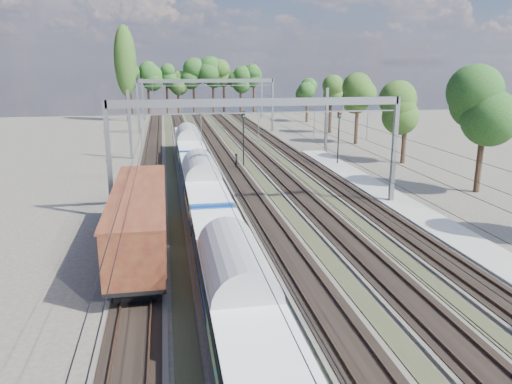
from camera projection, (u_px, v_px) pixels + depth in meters
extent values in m
cube|color=#47423A|center=(150.00, 174.00, 53.39)|extent=(3.00, 130.00, 0.15)
cube|color=black|center=(150.00, 173.00, 53.36)|extent=(2.50, 130.00, 0.06)
cube|color=#473326|center=(143.00, 173.00, 53.21)|extent=(0.08, 130.00, 0.14)
cube|color=#473326|center=(157.00, 172.00, 53.46)|extent=(0.08, 130.00, 0.14)
cube|color=#47423A|center=(193.00, 173.00, 54.17)|extent=(3.00, 130.00, 0.15)
cube|color=black|center=(192.00, 172.00, 54.15)|extent=(2.50, 130.00, 0.06)
cube|color=#473326|center=(186.00, 171.00, 54.00)|extent=(0.08, 130.00, 0.14)
cube|color=#473326|center=(199.00, 171.00, 54.25)|extent=(0.08, 130.00, 0.14)
cube|color=#47423A|center=(234.00, 171.00, 54.95)|extent=(3.00, 130.00, 0.15)
cube|color=black|center=(234.00, 170.00, 54.93)|extent=(2.50, 130.00, 0.06)
cube|color=#473326|center=(227.00, 170.00, 54.78)|extent=(0.08, 130.00, 0.14)
cube|color=#473326|center=(240.00, 169.00, 55.03)|extent=(0.08, 130.00, 0.14)
cube|color=#47423A|center=(273.00, 170.00, 55.74)|extent=(3.00, 130.00, 0.15)
cube|color=black|center=(273.00, 169.00, 55.71)|extent=(2.50, 130.00, 0.06)
cube|color=#473326|center=(267.00, 168.00, 55.56)|extent=(0.08, 130.00, 0.14)
cube|color=#473326|center=(280.00, 168.00, 55.81)|extent=(0.08, 130.00, 0.14)
cube|color=#47423A|center=(312.00, 168.00, 56.52)|extent=(3.00, 130.00, 0.15)
cube|color=black|center=(312.00, 167.00, 56.49)|extent=(2.50, 130.00, 0.06)
cube|color=#473326|center=(306.00, 167.00, 56.34)|extent=(0.08, 130.00, 0.14)
cube|color=#473326|center=(318.00, 166.00, 56.59)|extent=(0.08, 130.00, 0.14)
cube|color=#322D20|center=(172.00, 174.00, 53.79)|extent=(1.10, 130.00, 0.05)
cube|color=#322D20|center=(213.00, 172.00, 54.57)|extent=(1.10, 130.00, 0.05)
cube|color=#322D20|center=(254.00, 171.00, 55.36)|extent=(1.10, 130.00, 0.05)
cube|color=#322D20|center=(293.00, 169.00, 56.14)|extent=(1.10, 130.00, 0.05)
cube|color=gray|center=(463.00, 241.00, 33.22)|extent=(3.00, 70.00, 0.30)
cube|color=gray|center=(109.00, 161.00, 37.56)|extent=(0.35, 0.35, 9.00)
cube|color=gray|center=(394.00, 151.00, 41.56)|extent=(0.35, 0.35, 9.00)
cube|color=gray|center=(259.00, 102.00, 38.50)|extent=(23.00, 0.35, 0.60)
cube|color=gray|center=(138.00, 107.00, 83.26)|extent=(0.35, 0.35, 9.00)
cube|color=gray|center=(273.00, 105.00, 87.26)|extent=(0.35, 0.35, 9.00)
cube|color=gray|center=(206.00, 81.00, 84.20)|extent=(23.00, 0.35, 0.60)
cube|color=gray|center=(130.00, 125.00, 61.42)|extent=(0.35, 0.35, 8.50)
cube|color=gray|center=(143.00, 99.00, 104.27)|extent=(0.35, 0.35, 8.50)
cube|color=gray|center=(326.00, 121.00, 65.82)|extent=(0.35, 0.35, 8.50)
cube|color=gray|center=(262.00, 98.00, 108.67)|extent=(0.35, 0.35, 8.50)
cylinder|color=black|center=(148.00, 124.00, 52.02)|extent=(0.03, 130.00, 0.03)
cylinder|color=black|center=(147.00, 113.00, 51.75)|extent=(0.03, 130.00, 0.03)
cylinder|color=black|center=(191.00, 123.00, 52.81)|extent=(0.03, 130.00, 0.03)
cylinder|color=black|center=(191.00, 112.00, 52.53)|extent=(0.03, 130.00, 0.03)
cylinder|color=black|center=(233.00, 122.00, 53.59)|extent=(0.03, 130.00, 0.03)
cylinder|color=black|center=(233.00, 112.00, 53.31)|extent=(0.03, 130.00, 0.03)
cylinder|color=black|center=(274.00, 121.00, 54.37)|extent=(0.03, 130.00, 0.03)
cylinder|color=black|center=(274.00, 111.00, 54.10)|extent=(0.03, 130.00, 0.03)
cylinder|color=black|center=(314.00, 120.00, 55.15)|extent=(0.03, 130.00, 0.03)
cylinder|color=black|center=(314.00, 110.00, 54.88)|extent=(0.03, 130.00, 0.03)
cylinder|color=black|center=(132.00, 100.00, 115.02)|extent=(0.56, 0.56, 6.73)
sphere|color=#183513|center=(131.00, 76.00, 113.67)|extent=(4.69, 4.69, 4.69)
cylinder|color=black|center=(146.00, 99.00, 114.77)|extent=(0.56, 0.56, 7.07)
sphere|color=#183513|center=(145.00, 74.00, 113.35)|extent=(4.06, 4.06, 4.06)
cylinder|color=black|center=(163.00, 100.00, 115.57)|extent=(0.56, 0.56, 6.36)
sphere|color=#183513|center=(162.00, 78.00, 114.29)|extent=(4.78, 4.78, 4.78)
cylinder|color=black|center=(179.00, 101.00, 115.95)|extent=(0.56, 0.56, 6.16)
sphere|color=#183513|center=(178.00, 79.00, 114.71)|extent=(4.63, 4.63, 4.63)
cylinder|color=black|center=(198.00, 100.00, 118.64)|extent=(0.56, 0.56, 6.22)
sphere|color=#183513|center=(197.00, 78.00, 117.39)|extent=(5.48, 5.48, 5.48)
cylinder|color=black|center=(211.00, 97.00, 118.86)|extent=(0.56, 0.56, 7.26)
sphere|color=#183513|center=(210.00, 72.00, 117.40)|extent=(4.72, 4.72, 4.72)
cylinder|color=black|center=(229.00, 97.00, 119.66)|extent=(0.56, 0.56, 7.22)
sphere|color=#183513|center=(229.00, 73.00, 118.21)|extent=(4.21, 4.21, 4.21)
cylinder|color=black|center=(242.00, 97.00, 121.19)|extent=(0.56, 0.56, 7.29)
sphere|color=#183513|center=(242.00, 72.00, 119.72)|extent=(4.09, 4.09, 4.09)
cylinder|color=black|center=(254.00, 99.00, 121.73)|extent=(0.56, 0.56, 6.11)
sphere|color=#183513|center=(254.00, 79.00, 120.50)|extent=(4.62, 4.62, 4.62)
cylinder|color=black|center=(473.00, 168.00, 44.13)|extent=(0.56, 0.56, 5.24)
sphere|color=#183513|center=(479.00, 121.00, 43.08)|extent=(4.63, 4.63, 4.63)
cylinder|color=black|center=(405.00, 140.00, 56.96)|extent=(0.56, 0.56, 6.19)
sphere|color=#183513|center=(408.00, 96.00, 55.71)|extent=(4.34, 4.34, 4.34)
cylinder|color=black|center=(365.00, 128.00, 71.42)|extent=(0.56, 0.56, 5.14)
sphere|color=#183513|center=(367.00, 99.00, 70.39)|extent=(4.71, 4.71, 4.71)
cylinder|color=black|center=(331.00, 112.00, 85.72)|extent=(0.56, 0.56, 6.79)
sphere|color=#183513|center=(332.00, 80.00, 84.35)|extent=(3.68, 3.68, 3.68)
cylinder|color=black|center=(312.00, 106.00, 97.66)|extent=(0.56, 0.56, 6.76)
sphere|color=#183513|center=(313.00, 78.00, 96.30)|extent=(4.48, 4.48, 4.48)
cylinder|color=black|center=(126.00, 81.00, 100.90)|extent=(0.70, 0.70, 16.00)
ellipsoid|color=#274517|center=(125.00, 61.00, 99.90)|extent=(4.40, 4.40, 14.08)
cube|color=black|center=(219.00, 262.00, 28.71)|extent=(1.97, 2.96, 0.79)
cube|color=navy|center=(236.00, 290.00, 21.77)|extent=(2.76, 19.71, 1.87)
cube|color=silver|center=(236.00, 280.00, 21.65)|extent=(2.84, 18.92, 0.94)
cube|color=black|center=(268.00, 278.00, 21.90)|extent=(0.04, 16.75, 0.69)
cube|color=#ECAE0C|center=(253.00, 356.00, 17.77)|extent=(2.86, 5.52, 0.69)
cylinder|color=#989A9D|center=(235.00, 271.00, 21.54)|extent=(2.80, 19.71, 2.80)
cube|color=black|center=(209.00, 226.00, 34.91)|extent=(1.97, 2.96, 0.79)
cube|color=black|center=(196.00, 182.00, 48.05)|extent=(1.97, 2.96, 0.79)
cube|color=navy|center=(201.00, 183.00, 41.11)|extent=(2.76, 19.71, 1.87)
cube|color=silver|center=(201.00, 177.00, 40.99)|extent=(2.84, 18.92, 0.94)
cube|color=black|center=(218.00, 177.00, 41.23)|extent=(0.04, 16.75, 0.69)
cube|color=#ECAE0C|center=(206.00, 203.00, 37.11)|extent=(2.86, 5.52, 0.69)
cylinder|color=#989A9D|center=(201.00, 172.00, 40.87)|extent=(2.80, 19.71, 2.80)
cube|color=black|center=(192.00, 168.00, 54.25)|extent=(1.97, 2.96, 0.79)
cube|color=black|center=(186.00, 148.00, 67.38)|extent=(1.97, 2.96, 0.79)
cube|color=navy|center=(189.00, 145.00, 60.44)|extent=(2.76, 19.71, 1.87)
cube|color=silver|center=(188.00, 141.00, 60.32)|extent=(2.84, 18.92, 0.94)
cube|color=black|center=(200.00, 140.00, 60.57)|extent=(0.04, 16.75, 0.69)
cube|color=#ECAE0C|center=(191.00, 155.00, 56.44)|extent=(2.86, 5.52, 0.69)
cylinder|color=#989A9D|center=(188.00, 137.00, 60.21)|extent=(2.80, 19.71, 2.80)
cube|color=black|center=(137.00, 283.00, 25.91)|extent=(2.21, 2.87, 0.77)
cube|color=black|center=(144.00, 220.00, 36.21)|extent=(2.21, 2.87, 0.77)
cube|color=black|center=(141.00, 239.00, 30.94)|extent=(2.98, 15.46, 0.22)
cube|color=#4E1714|center=(140.00, 215.00, 30.55)|extent=(2.98, 15.46, 2.87)
cube|color=#4E1714|center=(138.00, 192.00, 30.17)|extent=(3.20, 15.46, 0.13)
imported|color=black|center=(237.00, 161.00, 56.29)|extent=(0.50, 0.69, 1.77)
cylinder|color=black|center=(244.00, 143.00, 57.09)|extent=(0.16, 0.16, 5.57)
cube|color=black|center=(243.00, 115.00, 56.30)|extent=(0.42, 0.30, 0.78)
sphere|color=red|center=(244.00, 113.00, 56.10)|extent=(0.18, 0.18, 0.18)
sphere|color=#0C9919|center=(244.00, 116.00, 56.20)|extent=(0.18, 0.18, 0.18)
cylinder|color=black|center=(338.00, 142.00, 57.48)|extent=(0.16, 0.16, 5.59)
cube|color=black|center=(339.00, 114.00, 56.68)|extent=(0.43, 0.31, 0.78)
sphere|color=red|center=(340.00, 112.00, 56.48)|extent=(0.18, 0.18, 0.18)
sphere|color=#0C9919|center=(340.00, 116.00, 56.58)|extent=(0.18, 0.18, 0.18)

